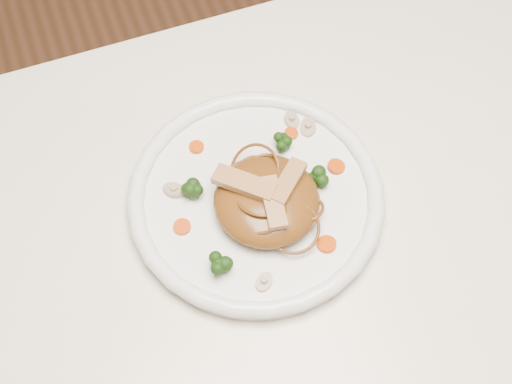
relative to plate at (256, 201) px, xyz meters
name	(u,v)px	position (x,y,z in m)	size (l,w,h in m)	color
table	(303,300)	(0.03, -0.10, -0.11)	(1.20, 0.80, 0.75)	white
plate	(256,201)	(0.00, 0.00, 0.00)	(0.30, 0.30, 0.02)	white
noodle_mound	(267,201)	(0.01, -0.02, 0.03)	(0.12, 0.12, 0.04)	brown
chicken_a	(288,182)	(0.03, -0.02, 0.05)	(0.06, 0.02, 0.01)	tan
chicken_b	(244,183)	(-0.01, 0.00, 0.05)	(0.07, 0.02, 0.01)	tan
chicken_c	(273,203)	(0.01, -0.03, 0.05)	(0.06, 0.02, 0.01)	tan
broccoli_0	(285,141)	(0.06, 0.06, 0.02)	(0.03, 0.03, 0.03)	#16350B
broccoli_1	(193,190)	(-0.07, 0.03, 0.02)	(0.03, 0.03, 0.03)	#16350B
broccoli_2	(220,263)	(-0.07, -0.07, 0.02)	(0.03, 0.03, 0.03)	#16350B
broccoli_3	(320,178)	(0.08, -0.01, 0.02)	(0.02, 0.02, 0.03)	#16350B
carrot_0	(291,134)	(0.07, 0.07, 0.01)	(0.02, 0.02, 0.01)	#C54807
carrot_1	(182,227)	(-0.09, -0.01, 0.01)	(0.02, 0.02, 0.01)	#C54807
carrot_2	(336,166)	(0.11, 0.01, 0.01)	(0.02, 0.02, 0.01)	#C54807
carrot_3	(197,147)	(-0.04, 0.09, 0.01)	(0.02, 0.02, 0.01)	#C54807
carrot_4	(327,244)	(0.05, -0.09, 0.01)	(0.02, 0.02, 0.01)	#C54807
mushroom_0	(264,282)	(-0.03, -0.10, 0.01)	(0.02, 0.02, 0.01)	beige
mushroom_1	(308,127)	(0.09, 0.07, 0.01)	(0.03, 0.03, 0.01)	beige
mushroom_2	(174,190)	(-0.09, 0.04, 0.01)	(0.03, 0.03, 0.01)	beige
mushroom_3	(292,120)	(0.08, 0.09, 0.01)	(0.03, 0.03, 0.01)	beige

